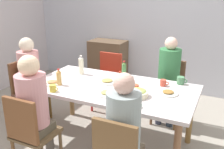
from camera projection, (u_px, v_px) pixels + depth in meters
name	position (u px, v px, depth m)	size (l,w,h in m)	color
ground_plane	(112.00, 141.00, 3.25)	(6.46, 6.46, 0.00)	#9C9589
wall_back	(162.00, 21.00, 4.65)	(5.62, 0.12, 2.60)	silver
dining_table	(112.00, 92.00, 3.03)	(1.96, 1.01, 0.76)	silver
chair_0	(169.00, 88.00, 3.64)	(0.40, 0.40, 0.90)	brown
person_0	(169.00, 74.00, 3.49)	(0.30, 0.30, 1.26)	#2C394A
chair_1	(108.00, 78.00, 4.04)	(0.40, 0.40, 0.90)	#AD2F23
chair_2	(27.00, 88.00, 3.64)	(0.40, 0.40, 0.90)	brown
person_2	(30.00, 73.00, 3.53)	(0.30, 0.30, 1.25)	brown
chair_3	(30.00, 131.00, 2.53)	(0.40, 0.40, 0.90)	brown
person_3	(34.00, 105.00, 2.53)	(0.30, 0.30, 1.28)	brown
person_4	(124.00, 130.00, 2.14)	(0.30, 0.30, 1.24)	#50453B
plate_0	(52.00, 83.00, 3.09)	(0.22, 0.22, 0.04)	silver
plate_1	(168.00, 93.00, 2.79)	(0.22, 0.22, 0.04)	white
plate_2	(130.00, 84.00, 3.05)	(0.20, 0.20, 0.04)	beige
plate_3	(107.00, 93.00, 2.77)	(0.23, 0.23, 0.04)	white
plate_4	(107.00, 81.00, 3.13)	(0.25, 0.25, 0.04)	white
bowl_0	(137.00, 93.00, 2.72)	(0.25, 0.25, 0.08)	beige
cup_0	(53.00, 88.00, 2.84)	(0.11, 0.07, 0.08)	#DBCD44
cup_1	(181.00, 80.00, 3.06)	(0.13, 0.09, 0.09)	#4E895D
cup_2	(135.00, 103.00, 2.48)	(0.12, 0.08, 0.07)	#45895C
cup_3	(136.00, 88.00, 2.86)	(0.11, 0.08, 0.08)	#D35337
cup_4	(163.00, 83.00, 3.01)	(0.11, 0.07, 0.08)	#CE4D3A
bottle_0	(124.00, 69.00, 3.35)	(0.06, 0.06, 0.20)	#437C41
bottle_1	(59.00, 77.00, 3.02)	(0.06, 0.06, 0.20)	tan
bottle_2	(120.00, 82.00, 2.85)	(0.05, 0.05, 0.23)	#488138
bottle_3	(81.00, 65.00, 3.40)	(0.07, 0.07, 0.26)	beige
side_cabinet	(108.00, 63.00, 5.06)	(0.70, 0.44, 0.90)	brown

